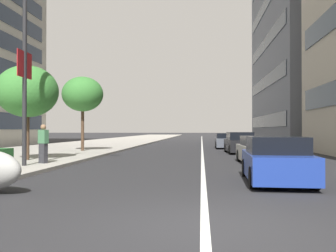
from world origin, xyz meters
The scene contains 12 objects.
ground_plane centered at (0.00, 0.00, 0.00)m, with size 400.00×400.00×0.00m, color #262628.
sidewalk_right_plaza centered at (30.00, 11.28, 0.07)m, with size 160.00×10.48×0.15m, color #A39E93.
lane_centre_stripe centered at (35.00, 0.00, 0.00)m, with size 110.00×0.16×0.01m, color silver.
car_following_behind centered at (5.39, -2.25, 0.68)m, with size 4.22×2.00×1.43m.
car_lead_in_lane centered at (11.71, -2.73, 0.64)m, with size 4.31×1.90×1.34m.
car_approaching_light centered at (20.04, -2.62, 0.70)m, with size 4.29×1.98×1.48m.
car_mid_block_traffic centered at (27.05, -2.10, 0.65)m, with size 4.61×1.87×1.35m.
street_lamp_with_banners centered at (8.41, 7.05, 5.64)m, with size 1.26×2.73×9.42m.
street_tree_far_plaza centered at (11.30, 8.69, 3.55)m, with size 3.03×3.03×4.70m.
street_tree_mid_sidewalk centered at (19.49, 8.55, 4.19)m, with size 2.93×2.93×5.30m.
pedestrian_on_plaza centered at (9.57, 7.10, 1.03)m, with size 0.39×0.47×1.74m.
office_tower_mid_left centered at (41.26, -16.49, 17.11)m, with size 25.67×17.00×34.22m.
Camera 1 is at (-6.47, 0.06, 1.64)m, focal length 39.78 mm.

